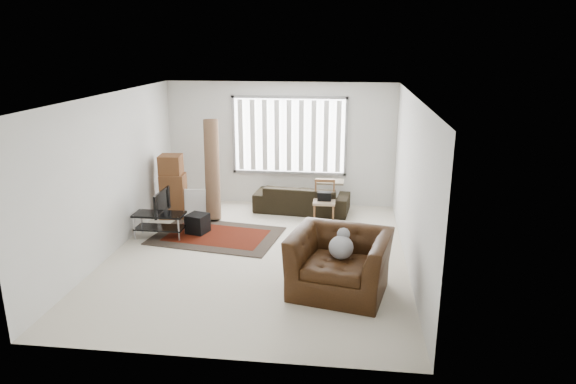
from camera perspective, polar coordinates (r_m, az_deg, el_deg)
name	(u,v)px	position (r m, az deg, el deg)	size (l,w,h in m)	color
room	(263,149)	(8.82, -2.80, 4.84)	(6.00, 6.02, 2.71)	beige
persian_rug	(217,236)	(9.77, -7.93, -4.83)	(2.50, 1.86, 0.02)	black
tv_stand	(159,220)	(9.82, -14.09, -3.04)	(0.94, 0.42, 0.47)	black
tv	(158,202)	(9.71, -14.24, -1.10)	(0.76, 0.10, 0.44)	black
subwoofer	(198,223)	(9.91, -10.02, -3.45)	(0.36, 0.36, 0.36)	black
moving_boxes	(173,189)	(10.82, -12.67, 0.37)	(0.58, 0.54, 1.31)	brown
white_flatpack	(197,205)	(10.64, -10.08, -1.39)	(0.50, 0.07, 0.63)	silver
rolled_rug	(212,169)	(10.56, -8.42, 2.50)	(0.30, 0.30, 2.02)	brown
sofa	(302,194)	(10.96, 1.56, -0.25)	(2.00, 0.86, 0.77)	black
side_chair	(324,199)	(10.38, 4.06, -0.81)	(0.45, 0.45, 0.83)	#927A5F
armchair	(340,259)	(7.49, 5.77, -7.37)	(1.61, 1.47, 1.02)	#311A0A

